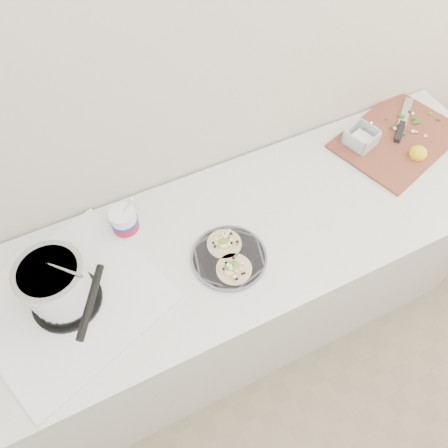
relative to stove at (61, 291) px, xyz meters
name	(u,v)px	position (x,y,z in m)	size (l,w,h in m)	color
counter	(214,295)	(0.51, 0.01, -0.53)	(2.44, 0.66, 0.90)	silver
stove	(61,291)	(0.00, 0.00, 0.00)	(0.68, 0.65, 0.26)	silver
taco_plate	(229,256)	(0.53, -0.08, -0.07)	(0.26, 0.26, 0.04)	#56545B
tub	(125,220)	(0.26, 0.18, -0.02)	(0.09, 0.09, 0.21)	white
cutboard	(394,136)	(1.40, 0.13, -0.07)	(0.59, 0.49, 0.08)	brown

